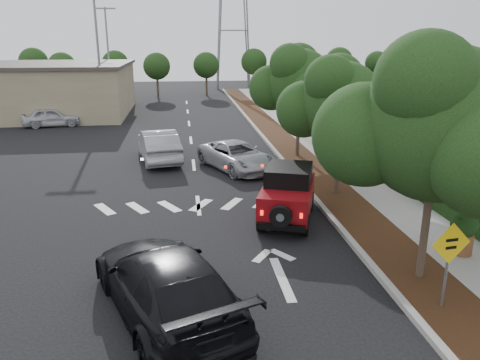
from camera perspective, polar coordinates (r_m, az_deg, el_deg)
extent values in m
plane|color=black|center=(12.56, -4.03, -12.46)|extent=(120.00, 120.00, 0.00)
cube|color=#9E9B93|center=(24.27, 5.25, 2.36)|extent=(0.20, 70.00, 0.15)
cube|color=black|center=(24.50, 7.54, 2.39)|extent=(1.80, 70.00, 0.12)
cube|color=gray|center=(25.04, 11.76, 2.50)|extent=(2.00, 70.00, 0.12)
cube|color=black|center=(25.44, 14.80, 3.31)|extent=(0.80, 70.00, 0.80)
cylinder|color=black|center=(17.63, 3.90, -2.28)|extent=(0.48, 0.77, 0.73)
cylinder|color=black|center=(17.50, 8.51, -2.58)|extent=(0.48, 0.77, 0.73)
cylinder|color=black|center=(15.51, 2.66, -5.00)|extent=(0.48, 0.77, 0.73)
cylinder|color=black|center=(15.36, 7.91, -5.38)|extent=(0.48, 0.77, 0.73)
cube|color=maroon|center=(16.31, 5.82, -2.08)|extent=(2.65, 3.72, 0.91)
cube|color=black|center=(16.35, 6.00, 0.70)|extent=(2.03, 2.24, 0.58)
cube|color=maroon|center=(17.54, 6.29, -0.97)|extent=(1.67, 1.36, 0.75)
cube|color=black|center=(14.83, 4.99, -5.74)|extent=(1.52, 0.67, 0.20)
cylinder|color=black|center=(14.56, 4.97, -4.45)|extent=(0.72, 0.42, 0.69)
cube|color=#FF190C|center=(14.81, 2.66, -4.02)|extent=(0.10, 0.06, 0.16)
cube|color=#FF190C|center=(14.67, 7.47, -4.36)|extent=(0.10, 0.06, 0.16)
imported|color=#9FA1A7|center=(22.69, -0.38, 2.94)|extent=(4.01, 5.28, 1.33)
imported|color=black|center=(11.01, -9.05, -12.31)|extent=(4.18, 6.09, 1.64)
imported|color=#94979B|center=(24.67, -9.88, 4.20)|extent=(2.57, 5.18, 1.63)
imported|color=#B9BDC2|center=(36.60, -21.97, 7.13)|extent=(4.27, 2.47, 1.37)
cylinder|color=slate|center=(11.88, 23.88, -9.90)|extent=(0.07, 0.07, 1.95)
cube|color=yellow|center=(11.60, 24.34, -7.08)|extent=(0.99, 0.15, 1.00)
cube|color=black|center=(11.55, 24.46, -6.69)|extent=(0.31, 0.05, 0.07)
cube|color=black|center=(11.62, 24.35, -7.53)|extent=(0.28, 0.05, 0.07)
cylinder|color=brown|center=(15.16, 25.41, -6.96)|extent=(0.63, 0.63, 0.61)
sphere|color=black|center=(14.95, 25.69, -4.92)|extent=(0.77, 0.77, 0.77)
imported|color=black|center=(14.92, 25.73, -4.61)|extent=(0.67, 0.58, 0.72)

